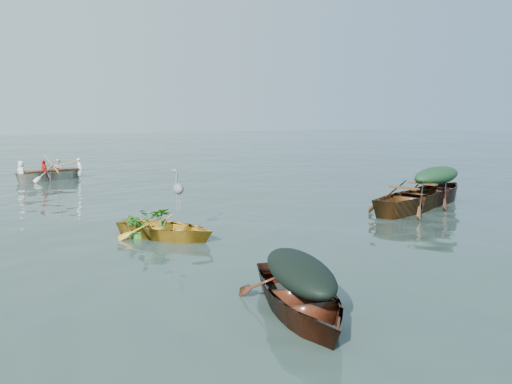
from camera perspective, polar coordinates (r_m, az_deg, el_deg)
ground at (r=11.43m, az=11.03°, el=-4.32°), size 140.00×140.00×0.00m
yellow_dinghy at (r=10.70m, az=-10.24°, el=-5.19°), size 2.71×3.03×0.75m
dark_covered_boat at (r=6.69m, az=4.95°, el=-13.64°), size 1.96×3.59×0.83m
green_tarp_boat at (r=15.66m, az=19.82°, el=-1.18°), size 4.90×3.12×1.12m
open_wooden_boat at (r=14.20m, az=17.44°, el=-2.04°), size 4.87×2.99×1.10m
rowed_boat at (r=21.65m, az=-22.27°, el=1.28°), size 3.88×2.13×0.85m
dark_tarp_cover at (r=6.49m, az=5.02°, el=-8.61°), size 1.08×1.97×0.40m
green_tarp_cover at (r=15.55m, az=19.97°, el=1.79°), size 2.69×1.72×0.52m
thwart_benches at (r=14.11m, az=17.54°, el=0.25°), size 2.49×1.63×0.04m
heron at (r=11.00m, az=-8.86°, el=-0.34°), size 0.46×0.49×0.92m
dinghy_weeds at (r=10.92m, az=-12.57°, el=-1.36°), size 1.10×1.14×0.60m
rowers at (r=21.57m, az=-22.40°, el=3.40°), size 2.78×1.71×0.76m
oars at (r=21.61m, az=-22.34°, el=2.48°), size 1.32×2.66×0.06m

